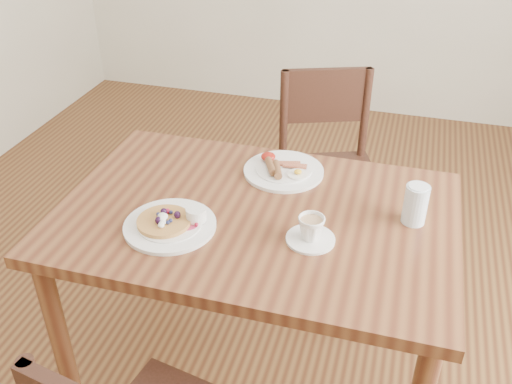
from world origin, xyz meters
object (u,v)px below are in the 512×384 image
at_px(pancake_plate, 171,223).
at_px(breakfast_plate, 282,170).
at_px(dining_table, 256,237).
at_px(water_glass, 416,204).
at_px(chair_far, 327,165).
at_px(teacup_saucer, 311,231).

distance_m(pancake_plate, breakfast_plate, 0.46).
bearing_deg(dining_table, pancake_plate, -146.02).
bearing_deg(water_glass, chair_far, 117.29).
distance_m(dining_table, breakfast_plate, 0.27).
height_order(dining_table, chair_far, chair_far).
height_order(dining_table, water_glass, water_glass).
relative_size(pancake_plate, water_glass, 2.22).
xyz_separation_m(dining_table, water_glass, (0.46, 0.08, 0.16)).
height_order(breakfast_plate, water_glass, water_glass).
relative_size(chair_far, water_glass, 7.24).
bearing_deg(water_glass, teacup_saucer, -147.59).
xyz_separation_m(pancake_plate, breakfast_plate, (0.24, 0.39, -0.00)).
bearing_deg(pancake_plate, water_glass, 18.27).
distance_m(teacup_saucer, water_glass, 0.32).
bearing_deg(pancake_plate, dining_table, 33.98).
bearing_deg(teacup_saucer, breakfast_plate, 115.84).
height_order(pancake_plate, breakfast_plate, pancake_plate).
distance_m(dining_table, water_glass, 0.49).
distance_m(pancake_plate, teacup_saucer, 0.41).
distance_m(breakfast_plate, water_glass, 0.47).
bearing_deg(breakfast_plate, pancake_plate, -121.14).
xyz_separation_m(pancake_plate, water_glass, (0.67, 0.22, 0.05)).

